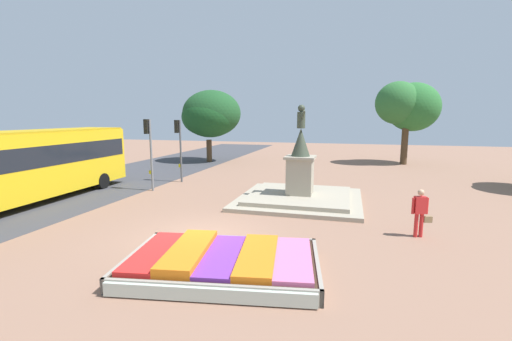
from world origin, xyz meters
TOP-DOWN VIEW (x-y plane):
  - ground_plane at (0.00, 0.00)m, footprint 88.94×88.94m
  - flower_planter at (1.67, -2.29)m, footprint 5.57×4.09m
  - statue_monument at (2.60, 6.01)m, footprint 5.88×5.88m
  - traffic_light_mid_block at (-5.82, 6.25)m, footprint 0.41×0.29m
  - traffic_light_far_corner at (-5.48, 9.04)m, footprint 0.41×0.29m
  - city_bus at (-9.80, 2.07)m, footprint 2.84×11.97m
  - pedestrian_with_handbag at (7.30, 2.00)m, footprint 0.71×0.34m
  - park_tree_behind_statue at (-7.60, 18.99)m, footprint 5.64×5.16m
  - park_tree_far_right at (9.55, 22.02)m, footprint 5.43×4.81m

SIDE VIEW (x-z plane):
  - ground_plane at x=0.00m, z-range 0.00..0.00m
  - flower_planter at x=1.67m, z-range -0.06..0.55m
  - statue_monument at x=2.60m, z-range -1.70..2.98m
  - pedestrian_with_handbag at x=7.30m, z-range 0.11..1.78m
  - city_bus at x=-9.80m, z-range 0.26..3.72m
  - traffic_light_far_corner at x=-5.48m, z-range 0.73..4.65m
  - traffic_light_mid_block at x=-5.82m, z-range 0.74..4.72m
  - park_tree_behind_statue at x=-7.60m, z-range 1.00..7.52m
  - park_tree_far_right at x=9.55m, z-range 1.51..8.63m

